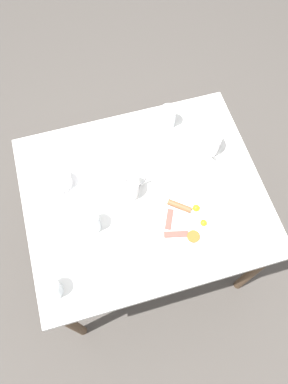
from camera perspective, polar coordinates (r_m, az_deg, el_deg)
name	(u,v)px	position (r m, az deg, el deg)	size (l,w,h in m)	color
ground_plane	(144,246)	(2.30, 0.00, -8.17)	(8.00, 8.00, 0.00)	#4C4742
table	(144,202)	(1.67, 0.00, -1.47)	(0.85, 1.02, 0.75)	white
breakfast_plate	(186,221)	(1.55, 6.48, -4.44)	(0.27, 0.27, 0.04)	white
teapot_near	(126,186)	(1.56, -2.78, 0.91)	(0.11, 0.20, 0.12)	white
teapot_far	(208,142)	(1.68, 9.67, 7.58)	(0.20, 0.11, 0.12)	white
teacup_with_saucer_left	(62,181)	(1.62, -12.43, 1.59)	(0.15, 0.15, 0.07)	white
water_glass_tall	(51,289)	(1.46, -13.93, -14.13)	(0.07, 0.07, 0.10)	white
water_glass_short	(168,116)	(1.74, 3.66, 11.41)	(0.07, 0.07, 0.10)	white
wine_glass_spare	(91,222)	(1.50, -8.06, -4.49)	(0.07, 0.07, 0.11)	white
napkin_folded	(93,154)	(1.70, -7.78, 5.77)	(0.18, 0.16, 0.01)	white
fork_by_plate	(239,195)	(1.64, 14.32, -0.46)	(0.08, 0.17, 0.00)	silver
knife_by_plate	(112,262)	(1.50, -4.93, -10.52)	(0.13, 0.16, 0.00)	silver
spoon_for_tea	(256,237)	(1.59, 16.67, -6.57)	(0.10, 0.15, 0.00)	silver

